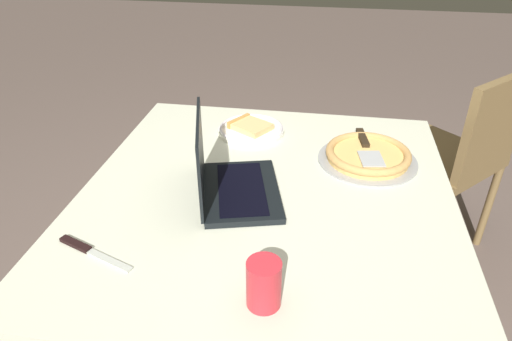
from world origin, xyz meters
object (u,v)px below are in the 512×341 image
object	(u,v)px
dining_table	(266,211)
laptop	(227,179)
pizza_tray	(368,155)
drink_cup	(264,283)
table_knife	(88,250)
chair_near	(457,153)
pizza_plate	(251,129)

from	to	relation	value
dining_table	laptop	xyz separation A→B (m)	(0.03, -0.11, 0.12)
pizza_tray	drink_cup	size ratio (longest dim) A/B	2.85
pizza_tray	drink_cup	world-z (taller)	drink_cup
drink_cup	pizza_tray	bearing A→B (deg)	159.39
dining_table	table_knife	xyz separation A→B (m)	(0.32, -0.39, 0.07)
table_knife	drink_cup	xyz separation A→B (m)	(0.09, 0.44, 0.05)
dining_table	chair_near	size ratio (longest dim) A/B	1.30
pizza_tray	table_knife	xyz separation A→B (m)	(0.55, -0.68, -0.02)
dining_table	table_knife	size ratio (longest dim) A/B	5.29
pizza_plate	pizza_tray	xyz separation A→B (m)	(0.14, 0.40, 0.01)
table_knife	drink_cup	size ratio (longest dim) A/B	1.96
laptop	pizza_tray	size ratio (longest dim) A/B	1.11
dining_table	pizza_plate	world-z (taller)	pizza_plate
pizza_plate	table_knife	world-z (taller)	pizza_plate
table_knife	chair_near	xyz separation A→B (m)	(-1.05, 1.10, -0.21)
laptop	table_knife	xyz separation A→B (m)	(0.29, -0.28, -0.05)
laptop	table_knife	size ratio (longest dim) A/B	1.63
table_knife	chair_near	distance (m)	1.54
dining_table	pizza_tray	size ratio (longest dim) A/B	3.63
pizza_tray	chair_near	xyz separation A→B (m)	(-0.50, 0.42, -0.23)
dining_table	chair_near	distance (m)	1.03
pizza_plate	table_knife	distance (m)	0.75
dining_table	drink_cup	world-z (taller)	drink_cup
dining_table	pizza_tray	bearing A→B (deg)	127.94
dining_table	chair_near	xyz separation A→B (m)	(-0.73, 0.72, -0.14)
table_knife	chair_near	world-z (taller)	chair_near
pizza_tray	table_knife	size ratio (longest dim) A/B	1.46
pizza_tray	table_knife	world-z (taller)	pizza_tray
pizza_plate	dining_table	bearing A→B (deg)	16.32
pizza_plate	pizza_tray	size ratio (longest dim) A/B	0.75
laptop	pizza_plate	size ratio (longest dim) A/B	1.49
drink_cup	dining_table	bearing A→B (deg)	-172.59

